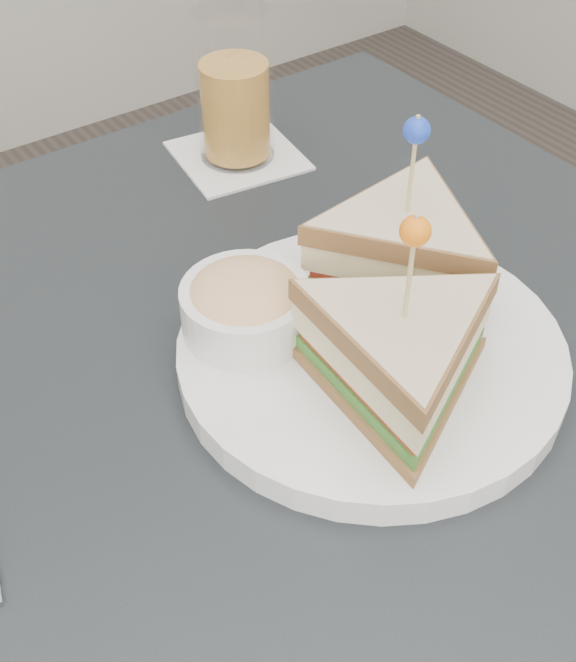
{
  "coord_description": "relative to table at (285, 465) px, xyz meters",
  "views": [
    {
      "loc": [
        -0.23,
        -0.32,
        1.18
      ],
      "look_at": [
        0.01,
        0.01,
        0.8
      ],
      "focal_mm": 45.0,
      "sensor_mm": 36.0,
      "label": 1
    }
  ],
  "objects": [
    {
      "name": "table",
      "position": [
        0.0,
        0.0,
        0.0
      ],
      "size": [
        0.8,
        0.8,
        0.75
      ],
      "color": "black",
      "rests_on": "ground"
    },
    {
      "name": "plate_meal",
      "position": [
        0.08,
        -0.01,
        0.12
      ],
      "size": [
        0.31,
        0.29,
        0.16
      ],
      "rotation": [
        0.0,
        0.0,
        -0.05
      ],
      "color": "white",
      "rests_on": "table"
    },
    {
      "name": "drink_set",
      "position": [
        0.15,
        0.29,
        0.14
      ],
      "size": [
        0.13,
        0.13,
        0.14
      ],
      "rotation": [
        0.0,
        0.0,
        -0.14
      ],
      "color": "white",
      "rests_on": "table"
    }
  ]
}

